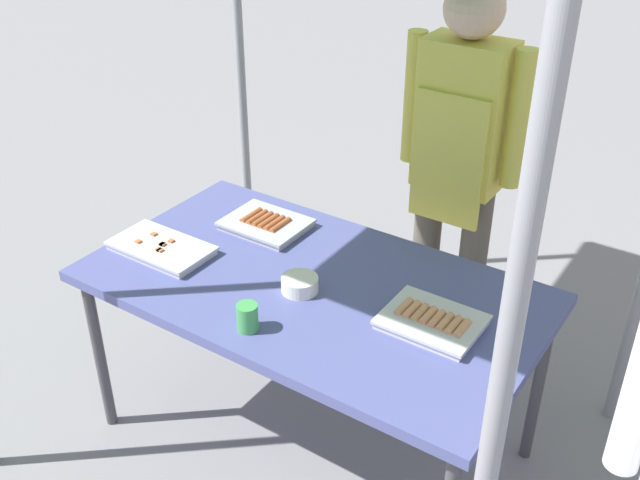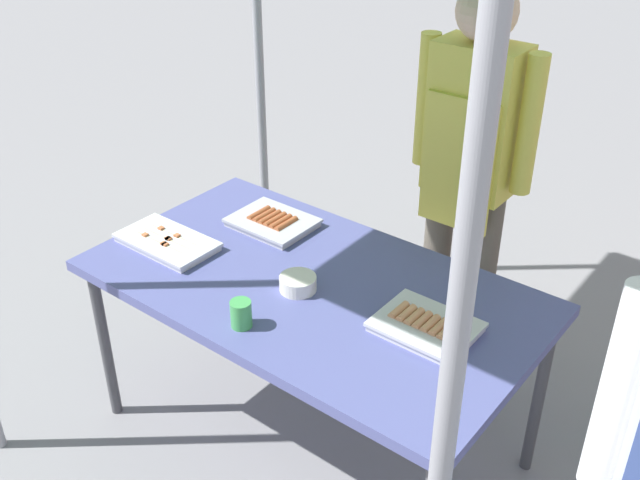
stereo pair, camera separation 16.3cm
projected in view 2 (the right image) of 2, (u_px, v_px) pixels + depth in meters
name	position (u px, v px, depth m)	size (l,w,h in m)	color
ground_plane	(312.00, 437.00, 2.99)	(18.00, 18.00, 0.00)	slate
stall_table	(311.00, 295.00, 2.64)	(1.60, 0.90, 0.75)	#4C518C
tray_grilled_sausages	(273.00, 222.00, 2.94)	(0.32, 0.25, 0.05)	#ADADB2
tray_meat_skewers	(167.00, 242.00, 2.82)	(0.39, 0.22, 0.04)	silver
tray_pork_links	(426.00, 326.00, 2.36)	(0.31, 0.25, 0.05)	silver
condiment_bowl	(298.00, 283.00, 2.56)	(0.13, 0.13, 0.05)	silver
drink_cup_near_edge	(241.00, 314.00, 2.37)	(0.07, 0.07, 0.09)	#3F994C
vendor_woman	(470.00, 155.00, 2.94)	(0.52, 0.23, 1.68)	#595147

